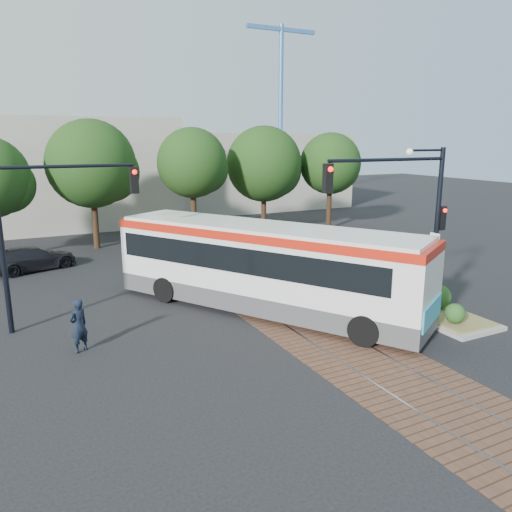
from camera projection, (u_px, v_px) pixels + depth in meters
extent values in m
plane|color=black|center=(308.00, 325.00, 17.87)|extent=(120.00, 120.00, 0.00)
cube|color=brown|center=(257.00, 295.00, 21.35)|extent=(3.60, 40.00, 0.01)
cube|color=slate|center=(242.00, 297.00, 21.02)|extent=(0.06, 40.00, 0.01)
cube|color=slate|center=(273.00, 292.00, 21.68)|extent=(0.06, 40.00, 0.01)
cylinder|color=#382314|center=(95.00, 223.00, 30.14)|extent=(0.36, 0.36, 3.12)
sphere|color=#143410|center=(91.00, 164.00, 29.34)|extent=(5.20, 5.20, 5.20)
cylinder|color=#382314|center=(194.00, 216.00, 32.05)|extent=(0.36, 0.36, 3.39)
sphere|color=#143410|center=(192.00, 163.00, 31.28)|extent=(4.40, 4.40, 4.40)
cylinder|color=#382314|center=(264.00, 213.00, 35.22)|extent=(0.36, 0.36, 2.86)
sphere|color=#143410|center=(264.00, 164.00, 34.44)|extent=(5.20, 5.20, 5.20)
cylinder|color=#382314|center=(329.00, 208.00, 36.68)|extent=(0.36, 0.36, 3.12)
sphere|color=#143410|center=(330.00, 163.00, 35.95)|extent=(4.40, 4.40, 4.40)
cube|color=#ADA899|center=(20.00, 173.00, 37.78)|extent=(22.00, 12.00, 8.00)
cube|color=#ADA899|center=(246.00, 171.00, 48.41)|extent=(18.00, 10.00, 7.00)
cylinder|color=#3F72B2|center=(280.00, 115.00, 53.25)|extent=(0.50, 0.50, 18.00)
cube|color=#3F72B2|center=(281.00, 29.00, 51.30)|extent=(8.00, 0.40, 0.40)
cube|color=#434345|center=(264.00, 296.00, 19.27)|extent=(8.73, 12.04, 0.73)
cube|color=white|center=(264.00, 262.00, 18.96)|extent=(8.74, 12.05, 1.98)
cube|color=black|center=(257.00, 253.00, 19.05)|extent=(8.15, 11.02, 0.94)
cube|color=red|center=(264.00, 233.00, 18.70)|extent=(8.78, 12.07, 0.31)
cube|color=white|center=(264.00, 227.00, 18.65)|extent=(8.46, 11.65, 0.15)
cube|color=black|center=(429.00, 274.00, 15.73)|extent=(1.49, 0.97, 0.94)
cube|color=teal|center=(432.00, 313.00, 15.92)|extent=(1.99, 1.24, 0.73)
cube|color=orange|center=(304.00, 274.00, 19.69)|extent=(2.49, 4.04, 1.15)
cylinder|color=black|center=(364.00, 330.00, 15.99)|extent=(0.85, 1.08, 1.04)
cylinder|color=black|center=(387.00, 309.00, 17.97)|extent=(0.85, 1.08, 1.04)
cylinder|color=black|center=(166.00, 289.00, 20.33)|extent=(0.85, 1.08, 1.04)
cylinder|color=black|center=(202.00, 276.00, 22.31)|extent=(0.85, 1.08, 1.04)
cube|color=gray|center=(428.00, 311.00, 19.09)|extent=(2.20, 5.20, 0.15)
cube|color=olive|center=(428.00, 308.00, 19.07)|extent=(1.90, 4.80, 0.08)
sphere|color=#1E4719|center=(455.00, 313.00, 17.41)|extent=(0.70, 0.70, 0.70)
sphere|color=#1E4719|center=(439.00, 296.00, 18.91)|extent=(0.90, 0.90, 0.90)
sphere|color=#1E4719|center=(399.00, 288.00, 20.09)|extent=(0.80, 0.80, 0.80)
sphere|color=#1E4719|center=(404.00, 285.00, 20.86)|extent=(0.60, 0.60, 0.60)
cylinder|color=black|center=(437.00, 229.00, 18.68)|extent=(0.18, 0.18, 6.00)
cylinder|color=black|center=(389.00, 160.00, 16.99)|extent=(5.00, 0.12, 0.12)
cube|color=black|center=(328.00, 179.00, 16.02)|extent=(0.28, 0.22, 0.95)
sphere|color=#FF190C|center=(331.00, 169.00, 15.83)|extent=(0.18, 0.18, 0.18)
cube|color=black|center=(442.00, 218.00, 18.68)|extent=(0.26, 0.20, 0.90)
sphere|color=#FF190C|center=(445.00, 210.00, 18.50)|extent=(0.16, 0.16, 0.16)
cube|color=white|center=(435.00, 240.00, 18.59)|extent=(0.04, 0.45, 0.55)
cube|color=yellow|center=(433.00, 257.00, 18.74)|extent=(0.04, 0.45, 0.45)
cylinder|color=black|center=(427.00, 150.00, 17.66)|extent=(1.60, 0.08, 0.08)
sphere|color=silver|center=(410.00, 152.00, 17.32)|extent=(0.24, 0.24, 0.24)
cylinder|color=black|center=(2.00, 248.00, 16.50)|extent=(0.18, 0.18, 6.00)
cylinder|color=black|center=(67.00, 166.00, 16.89)|extent=(4.50, 0.12, 0.12)
cube|color=black|center=(134.00, 180.00, 18.00)|extent=(0.28, 0.22, 0.95)
sphere|color=#FF190C|center=(135.00, 172.00, 17.81)|extent=(0.18, 0.18, 0.18)
imported|color=black|center=(79.00, 326.00, 15.47)|extent=(0.75, 0.67, 1.72)
imported|color=black|center=(32.00, 258.00, 25.19)|extent=(4.64, 3.07, 1.25)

